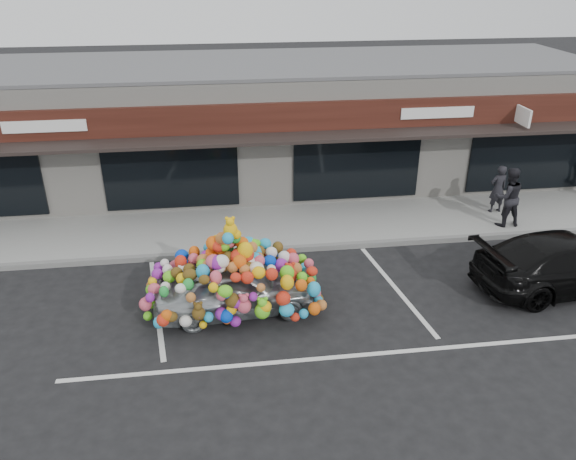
{
  "coord_description": "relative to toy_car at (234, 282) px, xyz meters",
  "views": [
    {
      "loc": [
        -1.53,
        -11.55,
        7.67
      ],
      "look_at": [
        0.18,
        1.4,
        1.24
      ],
      "focal_mm": 35.0,
      "sensor_mm": 36.0,
      "label": 1
    }
  ],
  "objects": [
    {
      "name": "shop_building",
      "position": [
        1.32,
        8.7,
        1.36
      ],
      "size": [
        24.0,
        7.2,
        4.31
      ],
      "color": "beige",
      "rests_on": "ground"
    },
    {
      "name": "toy_car",
      "position": [
        0.0,
        0.0,
        0.0
      ],
      "size": [
        2.77,
        4.18,
        2.35
      ],
      "rotation": [
        0.0,
        0.0,
        1.66
      ],
      "color": "#9EA3A8",
      "rests_on": "ground"
    },
    {
      "name": "kerb",
      "position": [
        1.32,
        2.75,
        -0.72
      ],
      "size": [
        26.0,
        0.18,
        0.16
      ],
      "primitive_type": "cube",
      "color": "slate",
      "rests_on": "ground"
    },
    {
      "name": "parking_stripe_mid",
      "position": [
        4.12,
        0.45,
        -0.8
      ],
      "size": [
        0.73,
        4.37,
        0.01
      ],
      "primitive_type": "cube",
      "rotation": [
        0.0,
        0.0,
        0.14
      ],
      "color": "silver",
      "rests_on": "ground"
    },
    {
      "name": "parking_stripe_left",
      "position": [
        -1.88,
        0.45,
        -0.8
      ],
      "size": [
        0.73,
        4.37,
        0.01
      ],
      "primitive_type": "cube",
      "rotation": [
        0.0,
        0.0,
        0.14
      ],
      "color": "silver",
      "rests_on": "ground"
    },
    {
      "name": "pedestrian_b",
      "position": [
        8.44,
        3.35,
        0.28
      ],
      "size": [
        0.91,
        0.72,
        1.86
      ],
      "primitive_type": "imported",
      "rotation": [
        0.0,
        0.0,
        3.15
      ],
      "color": "black",
      "rests_on": "sidewalk"
    },
    {
      "name": "sidewalk",
      "position": [
        1.32,
        4.25,
        -0.72
      ],
      "size": [
        26.0,
        3.0,
        0.15
      ],
      "primitive_type": "cube",
      "color": "gray",
      "rests_on": "ground"
    },
    {
      "name": "ground",
      "position": [
        1.32,
        0.25,
        -0.8
      ],
      "size": [
        90.0,
        90.0,
        0.0
      ],
      "primitive_type": "plane",
      "color": "black",
      "rests_on": "ground"
    },
    {
      "name": "lane_line",
      "position": [
        3.32,
        -2.05,
        -0.8
      ],
      "size": [
        14.0,
        0.12,
        0.01
      ],
      "primitive_type": "cube",
      "color": "silver",
      "rests_on": "ground"
    },
    {
      "name": "black_sedan",
      "position": [
        8.4,
        0.0,
        -0.1
      ],
      "size": [
        2.49,
        5.02,
        1.4
      ],
      "primitive_type": "imported",
      "rotation": [
        0.0,
        0.0,
        1.68
      ],
      "color": "black",
      "rests_on": "ground"
    },
    {
      "name": "pedestrian_a",
      "position": [
        8.63,
        4.33,
        0.14
      ],
      "size": [
        0.61,
        0.44,
        1.58
      ],
      "primitive_type": "imported",
      "rotation": [
        0.0,
        0.0,
        3.25
      ],
      "color": "black",
      "rests_on": "sidewalk"
    }
  ]
}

